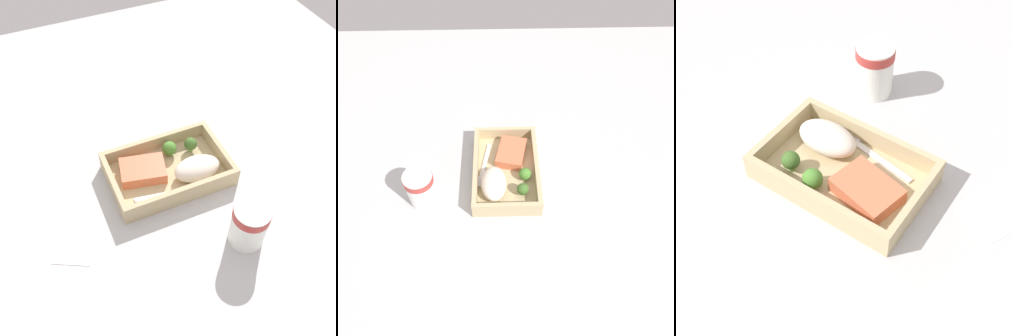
# 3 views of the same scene
# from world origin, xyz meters

# --- Properties ---
(ground_plane) EXTENTS (1.60, 1.60, 0.02)m
(ground_plane) POSITION_xyz_m (0.00, 0.00, -0.01)
(ground_plane) COLOR #B5B5B5
(takeout_tray) EXTENTS (0.28, 0.18, 0.01)m
(takeout_tray) POSITION_xyz_m (0.00, 0.00, 0.01)
(takeout_tray) COLOR tan
(takeout_tray) RESTS_ON ground_plane
(tray_rim) EXTENTS (0.28, 0.18, 0.04)m
(tray_rim) POSITION_xyz_m (0.00, 0.00, 0.03)
(tray_rim) COLOR tan
(tray_rim) RESTS_ON takeout_tray
(salmon_fillet) EXTENTS (0.12, 0.10, 0.03)m
(salmon_fillet) POSITION_xyz_m (-0.06, 0.02, 0.03)
(salmon_fillet) COLOR #D96C48
(salmon_fillet) RESTS_ON takeout_tray
(mashed_potatoes) EXTENTS (0.11, 0.07, 0.05)m
(mashed_potatoes) POSITION_xyz_m (0.06, -0.03, 0.04)
(mashed_potatoes) COLOR silver
(mashed_potatoes) RESTS_ON takeout_tray
(broccoli_floret_1) EXTENTS (0.03, 0.03, 0.04)m
(broccoli_floret_1) POSITION_xyz_m (0.08, 0.04, 0.03)
(broccoli_floret_1) COLOR #799D5D
(broccoli_floret_1) RESTS_ON takeout_tray
(broccoli_floret_2) EXTENTS (0.03, 0.03, 0.04)m
(broccoli_floret_2) POSITION_xyz_m (0.03, 0.05, 0.03)
(broccoli_floret_2) COLOR #7D9F53
(broccoli_floret_2) RESTS_ON takeout_tray
(fork) EXTENTS (0.16, 0.04, 0.00)m
(fork) POSITION_xyz_m (-0.01, -0.06, 0.01)
(fork) COLOR silver
(fork) RESTS_ON takeout_tray
(paper_cup) EXTENTS (0.08, 0.08, 0.10)m
(paper_cup) POSITION_xyz_m (0.08, -0.22, 0.06)
(paper_cup) COLOR white
(paper_cup) RESTS_ON ground_plane
(receipt_slip) EXTENTS (0.12, 0.14, 0.00)m
(receipt_slip) POSITION_xyz_m (-0.25, -0.09, 0.00)
(receipt_slip) COLOR white
(receipt_slip) RESTS_ON ground_plane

